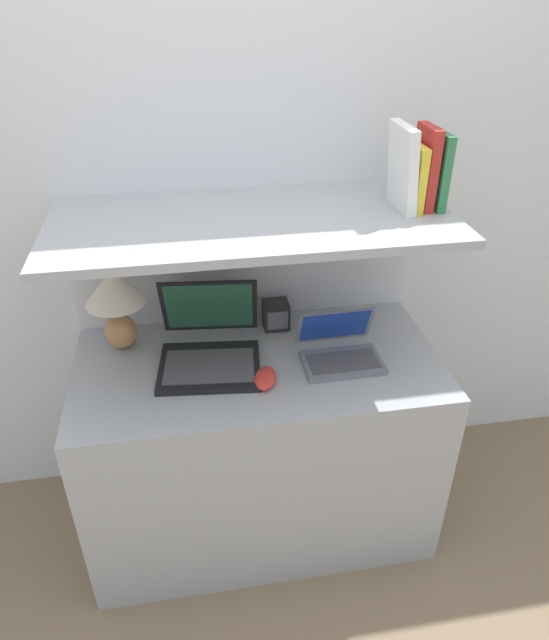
{
  "coord_description": "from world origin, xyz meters",
  "views": [
    {
      "loc": [
        -0.21,
        -1.24,
        1.9
      ],
      "look_at": [
        0.06,
        0.31,
        0.93
      ],
      "focal_mm": 32.0,
      "sensor_mm": 36.0,
      "label": 1
    }
  ],
  "objects_px": {
    "table_lamp": "(115,297)",
    "laptop_small": "(340,350)",
    "book_white": "(403,168)",
    "computer_mouse": "(265,378)",
    "router_box": "(276,315)",
    "laptop_large": "(210,347)",
    "book_yellow": "(413,176)",
    "book_green": "(437,170)",
    "book_red": "(425,168)"
  },
  "relations": [
    {
      "from": "table_lamp",
      "to": "laptop_small",
      "type": "relative_size",
      "value": 1.14
    },
    {
      "from": "book_white",
      "to": "laptop_small",
      "type": "bearing_deg",
      "value": -151.81
    },
    {
      "from": "table_lamp",
      "to": "computer_mouse",
      "type": "distance_m",
      "value": 0.58
    },
    {
      "from": "laptop_small",
      "to": "router_box",
      "type": "relative_size",
      "value": 2.6
    },
    {
      "from": "laptop_large",
      "to": "router_box",
      "type": "distance_m",
      "value": 0.31
    },
    {
      "from": "router_box",
      "to": "book_yellow",
      "type": "distance_m",
      "value": 0.69
    },
    {
      "from": "computer_mouse",
      "to": "book_green",
      "type": "relative_size",
      "value": 0.58
    },
    {
      "from": "table_lamp",
      "to": "book_yellow",
      "type": "distance_m",
      "value": 1.04
    },
    {
      "from": "laptop_large",
      "to": "book_green",
      "type": "distance_m",
      "value": 0.92
    },
    {
      "from": "table_lamp",
      "to": "book_red",
      "type": "xyz_separation_m",
      "value": [
        0.99,
        -0.1,
        0.42
      ]
    },
    {
      "from": "router_box",
      "to": "laptop_small",
      "type": "bearing_deg",
      "value": -53.54
    },
    {
      "from": "computer_mouse",
      "to": "book_green",
      "type": "bearing_deg",
      "value": 18.28
    },
    {
      "from": "book_green",
      "to": "laptop_large",
      "type": "bearing_deg",
      "value": -177.98
    },
    {
      "from": "router_box",
      "to": "computer_mouse",
      "type": "bearing_deg",
      "value": -105.39
    },
    {
      "from": "book_red",
      "to": "book_white",
      "type": "xyz_separation_m",
      "value": [
        -0.07,
        0.0,
        0.0
      ]
    },
    {
      "from": "book_green",
      "to": "book_white",
      "type": "distance_m",
      "value": 0.11
    },
    {
      "from": "book_red",
      "to": "book_yellow",
      "type": "distance_m",
      "value": 0.04
    },
    {
      "from": "book_white",
      "to": "book_green",
      "type": "bearing_deg",
      "value": 0.0
    },
    {
      "from": "book_yellow",
      "to": "table_lamp",
      "type": "bearing_deg",
      "value": 173.84
    },
    {
      "from": "laptop_small",
      "to": "book_white",
      "type": "xyz_separation_m",
      "value": [
        0.19,
        0.1,
        0.58
      ]
    },
    {
      "from": "router_box",
      "to": "book_white",
      "type": "bearing_deg",
      "value": -21.1
    },
    {
      "from": "table_lamp",
      "to": "book_green",
      "type": "distance_m",
      "value": 1.11
    },
    {
      "from": "laptop_large",
      "to": "book_red",
      "type": "xyz_separation_m",
      "value": [
        0.7,
        0.03,
        0.57
      ]
    },
    {
      "from": "computer_mouse",
      "to": "book_white",
      "type": "xyz_separation_m",
      "value": [
        0.46,
        0.19,
        0.6
      ]
    },
    {
      "from": "table_lamp",
      "to": "book_yellow",
      "type": "height_order",
      "value": "book_yellow"
    },
    {
      "from": "table_lamp",
      "to": "laptop_small",
      "type": "height_order",
      "value": "table_lamp"
    },
    {
      "from": "laptop_large",
      "to": "router_box",
      "type": "height_order",
      "value": "laptop_large"
    },
    {
      "from": "laptop_small",
      "to": "book_white",
      "type": "relative_size",
      "value": 1.04
    },
    {
      "from": "computer_mouse",
      "to": "book_white",
      "type": "height_order",
      "value": "book_white"
    },
    {
      "from": "laptop_small",
      "to": "book_green",
      "type": "height_order",
      "value": "book_green"
    },
    {
      "from": "laptop_large",
      "to": "laptop_small",
      "type": "distance_m",
      "value": 0.44
    },
    {
      "from": "laptop_small",
      "to": "book_white",
      "type": "height_order",
      "value": "book_white"
    },
    {
      "from": "book_green",
      "to": "book_yellow",
      "type": "distance_m",
      "value": 0.08
    },
    {
      "from": "computer_mouse",
      "to": "book_white",
      "type": "distance_m",
      "value": 0.78
    },
    {
      "from": "computer_mouse",
      "to": "book_green",
      "type": "distance_m",
      "value": 0.84
    },
    {
      "from": "computer_mouse",
      "to": "table_lamp",
      "type": "bearing_deg",
      "value": 147.84
    },
    {
      "from": "laptop_large",
      "to": "computer_mouse",
      "type": "xyz_separation_m",
      "value": [
        0.17,
        -0.16,
        -0.03
      ]
    },
    {
      "from": "book_yellow",
      "to": "book_white",
      "type": "relative_size",
      "value": 0.78
    },
    {
      "from": "book_yellow",
      "to": "book_white",
      "type": "distance_m",
      "value": 0.05
    },
    {
      "from": "table_lamp",
      "to": "book_green",
      "type": "height_order",
      "value": "book_green"
    },
    {
      "from": "computer_mouse",
      "to": "router_box",
      "type": "bearing_deg",
      "value": 74.61
    },
    {
      "from": "table_lamp",
      "to": "book_red",
      "type": "height_order",
      "value": "book_red"
    },
    {
      "from": "computer_mouse",
      "to": "book_red",
      "type": "bearing_deg",
      "value": 19.5
    },
    {
      "from": "computer_mouse",
      "to": "book_red",
      "type": "xyz_separation_m",
      "value": [
        0.53,
        0.19,
        0.6
      ]
    },
    {
      "from": "laptop_large",
      "to": "book_yellow",
      "type": "height_order",
      "value": "book_yellow"
    },
    {
      "from": "laptop_small",
      "to": "book_red",
      "type": "relative_size",
      "value": 1.08
    },
    {
      "from": "laptop_large",
      "to": "book_red",
      "type": "distance_m",
      "value": 0.9
    },
    {
      "from": "laptop_large",
      "to": "router_box",
      "type": "bearing_deg",
      "value": 33.18
    },
    {
      "from": "laptop_small",
      "to": "router_box",
      "type": "xyz_separation_m",
      "value": [
        -0.18,
        0.24,
        0.02
      ]
    },
    {
      "from": "computer_mouse",
      "to": "router_box",
      "type": "height_order",
      "value": "router_box"
    }
  ]
}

